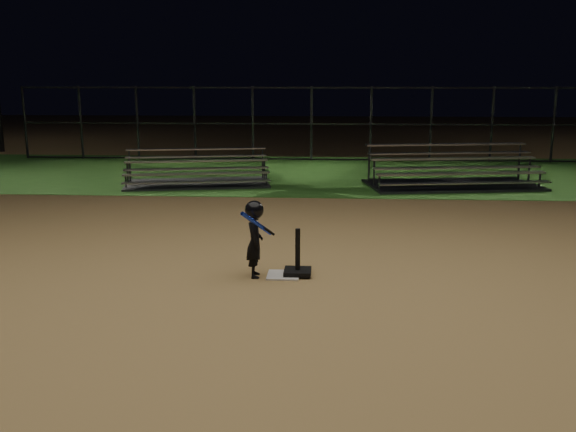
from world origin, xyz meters
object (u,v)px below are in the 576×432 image
(home_plate, at_px, (283,275))
(bleacher_left, at_px, (197,178))
(batting_tee, at_px, (298,266))
(child_batter, at_px, (255,237))
(bleacher_right, at_px, (453,178))

(home_plate, relative_size, bleacher_left, 0.11)
(batting_tee, xyz_separation_m, bleacher_left, (-3.03, 7.64, 0.05))
(bleacher_left, bearing_deg, home_plate, -81.28)
(batting_tee, relative_size, child_batter, 0.60)
(bleacher_right, bearing_deg, child_batter, -127.60)
(bleacher_right, bearing_deg, batting_tee, -124.41)
(home_plate, height_order, bleacher_left, bleacher_left)
(child_batter, relative_size, bleacher_left, 0.27)
(child_batter, xyz_separation_m, bleacher_left, (-2.44, 7.74, -0.39))
(child_batter, xyz_separation_m, bleacher_right, (4.21, 7.89, -0.36))
(home_plate, bearing_deg, batting_tee, 13.66)
(batting_tee, relative_size, bleacher_right, 0.14)
(home_plate, bearing_deg, bleacher_right, 64.09)
(child_batter, bearing_deg, bleacher_right, -35.59)
(batting_tee, height_order, child_batter, child_batter)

